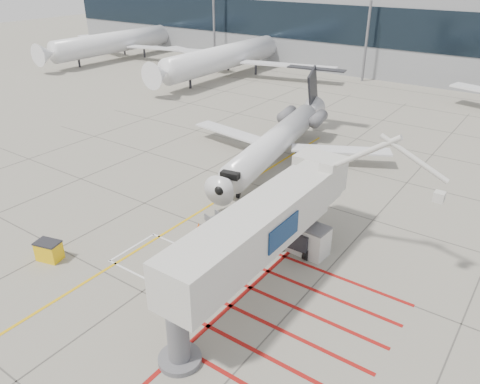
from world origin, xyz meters
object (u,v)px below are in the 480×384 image
Objects in this scene: jet_bridge at (252,240)px; spill_bin at (49,251)px; pushback_tug at (203,261)px; regional_jet at (268,134)px.

jet_bridge is 13.86m from spill_bin.
jet_bridge is 4.78m from pushback_tug.
pushback_tug is at bearing -81.78° from regional_jet.
jet_bridge is 12.00× the size of spill_bin.
pushback_tug is 10.15m from spill_bin.
jet_bridge is 7.53× the size of pushback_tug.
pushback_tug is 1.59× the size of spill_bin.
jet_bridge is at bearing -7.64° from pushback_tug.
regional_jet is 16.63m from pushback_tug.
jet_bridge is (8.84, -15.69, 0.17)m from regional_jet.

